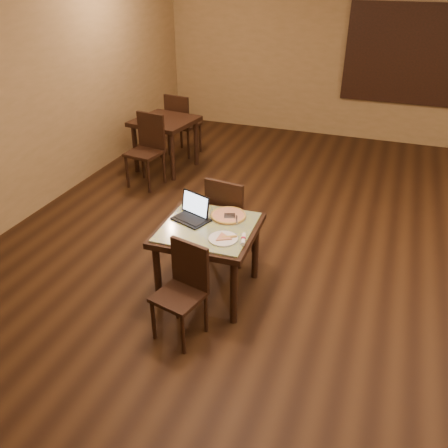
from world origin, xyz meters
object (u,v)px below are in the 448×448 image
at_px(chair_main_far, 229,215).
at_px(pizza_pan, 228,217).
at_px(other_table_b_chair_near, 148,146).
at_px(other_table_b, 165,128).
at_px(laptop, 193,212).
at_px(chair_main_near, 184,285).
at_px(tiled_table, 208,235).
at_px(other_table_b_chair_far, 181,122).

relative_size(chair_main_far, pizza_pan, 2.83).
bearing_deg(other_table_b_chair_near, other_table_b, 99.13).
bearing_deg(laptop, chair_main_near, -53.06).
bearing_deg(chair_main_near, tiled_table, 105.27).
relative_size(tiled_table, other_table_b_chair_near, 0.91).
distance_m(chair_main_near, pizza_pan, 0.91).
distance_m(tiled_table, laptop, 0.28).
distance_m(tiled_table, other_table_b_chair_near, 2.84).
xyz_separation_m(chair_main_far, other_table_b, (-1.83, 2.17, 0.10)).
relative_size(tiled_table, chair_main_far, 0.94).
bearing_deg(other_table_b, other_table_b_chair_near, -80.87).
height_order(chair_main_far, pizza_pan, chair_main_far).
bearing_deg(tiled_table, other_table_b_chair_far, 116.79).
bearing_deg(pizza_pan, chair_main_near, -96.71).
bearing_deg(tiled_table, other_table_b_chair_near, 128.26).
height_order(chair_main_near, chair_main_far, chair_main_far).
height_order(chair_main_far, other_table_b, chair_main_far).
bearing_deg(chair_main_far, pizza_pan, 116.22).
bearing_deg(tiled_table, chair_main_near, -90.15).
relative_size(chair_main_near, other_table_b_chair_far, 0.86).
relative_size(tiled_table, chair_main_near, 1.06).
distance_m(laptop, other_table_b_chair_near, 2.64).
bearing_deg(other_table_b_chair_near, chair_main_far, -32.66).
xyz_separation_m(other_table_b_chair_near, other_table_b_chair_far, (-0.03, 1.22, 0.00)).
bearing_deg(other_table_b_chair_near, chair_main_near, -48.60).
bearing_deg(other_table_b, other_table_b_chair_far, 99.13).
relative_size(pizza_pan, other_table_b, 0.37).
xyz_separation_m(chair_main_far, other_table_b_chair_near, (-1.82, 1.56, 0.02)).
xyz_separation_m(laptop, other_table_b, (-1.64, 2.68, -0.15)).
xyz_separation_m(chair_main_far, pizza_pan, (0.13, -0.37, 0.20)).
height_order(pizza_pan, other_table_b_chair_near, other_table_b_chair_near).
distance_m(laptop, other_table_b_chair_far, 3.69).
relative_size(chair_main_far, other_table_b, 1.03).
bearing_deg(laptop, tiled_table, -7.37).
height_order(other_table_b, other_table_b_chair_near, other_table_b_chair_near).
distance_m(chair_main_near, chair_main_far, 1.24).
bearing_deg(other_table_b_chair_near, pizza_pan, -36.80).
bearing_deg(other_table_b, laptop, -50.56).
height_order(chair_main_near, laptop, laptop).
height_order(chair_main_far, other_table_b_chair_near, other_table_b_chair_near).
height_order(tiled_table, other_table_b, other_table_b).
xyz_separation_m(chair_main_near, other_table_b_chair_near, (-1.85, 2.79, 0.09)).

